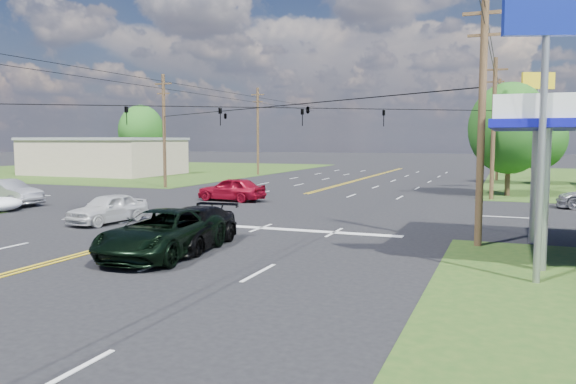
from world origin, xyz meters
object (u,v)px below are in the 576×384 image
at_px(tree_right_b, 539,138).
at_px(suv_black, 193,228).
at_px(pole_nw, 164,129).
at_px(polesign_se, 546,54).
at_px(tree_right_a, 509,128).
at_px(sedan_silver, 7,193).
at_px(pole_right_far, 498,128).
at_px(pickup_white, 108,208).
at_px(pole_left_far, 258,130).
at_px(retail_nw, 104,157).
at_px(pole_ne, 493,127).
at_px(tree_far_l, 141,131).
at_px(pole_se, 482,117).
at_px(pickup_dkgreen, 162,233).

height_order(tree_right_b, suv_black, tree_right_b).
xyz_separation_m(pole_nw, polesign_se, (27.82, -23.24, 1.46)).
relative_size(pole_nw, polesign_se, 1.18).
xyz_separation_m(tree_right_a, sedan_silver, (-28.82, -17.50, -4.07)).
xyz_separation_m(pole_right_far, pickup_white, (-17.12, -37.22, -4.45)).
bearing_deg(pickup_white, pole_right_far, 72.89).
bearing_deg(polesign_se, pole_left_far, 123.37).
xyz_separation_m(retail_nw, suv_black, (33.00, -35.14, -1.26)).
bearing_deg(pole_left_far, tree_right_b, -7.72).
bearing_deg(pickup_white, suv_black, -21.26).
distance_m(pole_ne, sedan_silver, 31.64).
bearing_deg(tree_far_l, pole_left_far, -11.89).
height_order(pole_se, pole_ne, same).
bearing_deg(retail_nw, tree_right_b, 2.46).
height_order(pole_left_far, pickup_white, pole_left_far).
bearing_deg(pole_left_far, pole_right_far, 0.00).
distance_m(pole_right_far, pickup_dkgreen, 44.29).
xyz_separation_m(suv_black, sedan_silver, (-17.82, 7.64, 0.06)).
bearing_deg(suv_black, pole_ne, 59.84).
distance_m(pickup_dkgreen, suv_black, 1.75).
relative_size(tree_right_b, suv_black, 1.38).
height_order(tree_right_b, pickup_dkgreen, tree_right_b).
height_order(tree_right_a, polesign_se, tree_right_a).
relative_size(pole_ne, pickup_white, 2.25).
distance_m(retail_nw, pickup_dkgreen, 49.37).
height_order(pole_ne, pickup_white, pole_ne).
height_order(suv_black, sedan_silver, sedan_silver).
xyz_separation_m(retail_nw, polesign_se, (44.82, -36.24, 4.38)).
relative_size(retail_nw, polesign_se, 1.99).
bearing_deg(suv_black, pole_se, 16.66).
bearing_deg(tree_far_l, sedan_silver, -65.38).
xyz_separation_m(sedan_silver, polesign_se, (29.63, -8.74, 5.58)).
distance_m(tree_far_l, sedan_silver, 41.48).
xyz_separation_m(pole_left_far, tree_right_a, (27.00, -16.00, -0.30)).
bearing_deg(pickup_white, pole_ne, 54.38).
bearing_deg(tree_far_l, polesign_se, -44.65).
bearing_deg(sedan_silver, pole_nw, -2.55).
distance_m(pole_ne, pickup_white, 25.35).
height_order(tree_right_b, polesign_se, polesign_se).
relative_size(retail_nw, sedan_silver, 3.29).
bearing_deg(polesign_se, tree_right_a, 91.79).
bearing_deg(pickup_white, tree_far_l, 131.66).
height_order(pole_left_far, sedan_silver, pole_left_far).
xyz_separation_m(pole_se, suv_black, (-10.00, -4.14, -4.17)).
height_order(pole_right_far, suv_black, pole_right_far).
xyz_separation_m(pickup_dkgreen, pickup_white, (-6.91, 5.66, -0.09)).
relative_size(pickup_white, polesign_se, 0.52).
bearing_deg(retail_nw, pole_right_far, 7.94).
xyz_separation_m(pole_right_far, pickup_dkgreen, (-10.20, -42.88, -4.36)).
xyz_separation_m(pole_left_far, pole_right_far, (26.00, 0.00, 0.00)).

